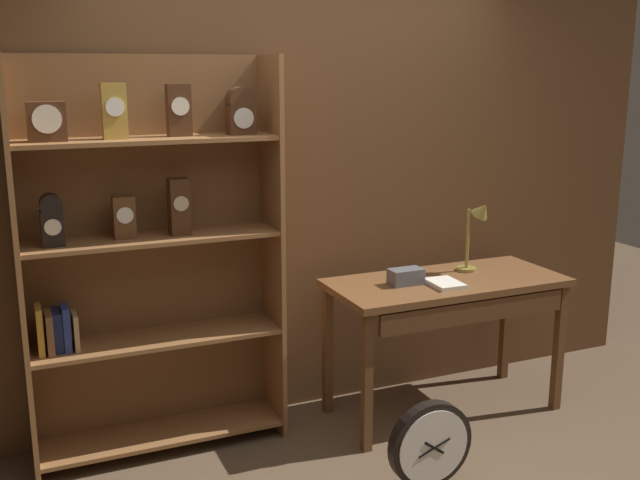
{
  "coord_description": "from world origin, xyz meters",
  "views": [
    {
      "loc": [
        -1.6,
        -2.56,
        2.0
      ],
      "look_at": [
        -0.17,
        0.73,
        1.17
      ],
      "focal_mm": 41.69,
      "sensor_mm": 36.0,
      "label": 1
    }
  ],
  "objects_px": {
    "workbench": "(448,297)",
    "desk_lamp": "(477,227)",
    "bookshelf": "(147,255)",
    "toolbox_small": "(406,277)",
    "round_clock_large": "(430,447)",
    "open_repair_manual": "(445,284)"
  },
  "relations": [
    {
      "from": "bookshelf",
      "to": "toolbox_small",
      "type": "bearing_deg",
      "value": -10.36
    },
    {
      "from": "desk_lamp",
      "to": "toolbox_small",
      "type": "relative_size",
      "value": 2.31
    },
    {
      "from": "bookshelf",
      "to": "workbench",
      "type": "height_order",
      "value": "bookshelf"
    },
    {
      "from": "desk_lamp",
      "to": "open_repair_manual",
      "type": "bearing_deg",
      "value": -150.62
    },
    {
      "from": "bookshelf",
      "to": "workbench",
      "type": "xyz_separation_m",
      "value": [
        1.65,
        -0.28,
        -0.35
      ]
    },
    {
      "from": "bookshelf",
      "to": "desk_lamp",
      "type": "distance_m",
      "value": 1.91
    },
    {
      "from": "open_repair_manual",
      "to": "toolbox_small",
      "type": "bearing_deg",
      "value": 151.04
    },
    {
      "from": "bookshelf",
      "to": "round_clock_large",
      "type": "relative_size",
      "value": 4.4
    },
    {
      "from": "workbench",
      "to": "desk_lamp",
      "type": "distance_m",
      "value": 0.46
    },
    {
      "from": "workbench",
      "to": "open_repair_manual",
      "type": "relative_size",
      "value": 6.23
    },
    {
      "from": "workbench",
      "to": "round_clock_large",
      "type": "xyz_separation_m",
      "value": [
        -0.54,
        -0.71,
        -0.48
      ]
    },
    {
      "from": "toolbox_small",
      "to": "open_repair_manual",
      "type": "bearing_deg",
      "value": -31.36
    },
    {
      "from": "bookshelf",
      "to": "toolbox_small",
      "type": "height_order",
      "value": "bookshelf"
    },
    {
      "from": "bookshelf",
      "to": "toolbox_small",
      "type": "distance_m",
      "value": 1.42
    },
    {
      "from": "round_clock_large",
      "to": "open_repair_manual",
      "type": "bearing_deg",
      "value": 53.83
    },
    {
      "from": "workbench",
      "to": "toolbox_small",
      "type": "bearing_deg",
      "value": 173.6
    },
    {
      "from": "open_repair_manual",
      "to": "round_clock_large",
      "type": "bearing_deg",
      "value": -123.76
    },
    {
      "from": "bookshelf",
      "to": "open_repair_manual",
      "type": "relative_size",
      "value": 9.4
    },
    {
      "from": "open_repair_manual",
      "to": "workbench",
      "type": "bearing_deg",
      "value": 47.8
    },
    {
      "from": "desk_lamp",
      "to": "open_repair_manual",
      "type": "distance_m",
      "value": 0.46
    },
    {
      "from": "open_repair_manual",
      "to": "round_clock_large",
      "type": "xyz_separation_m",
      "value": [
        -0.46,
        -0.63,
        -0.59
      ]
    },
    {
      "from": "bookshelf",
      "to": "open_repair_manual",
      "type": "height_order",
      "value": "bookshelf"
    }
  ]
}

